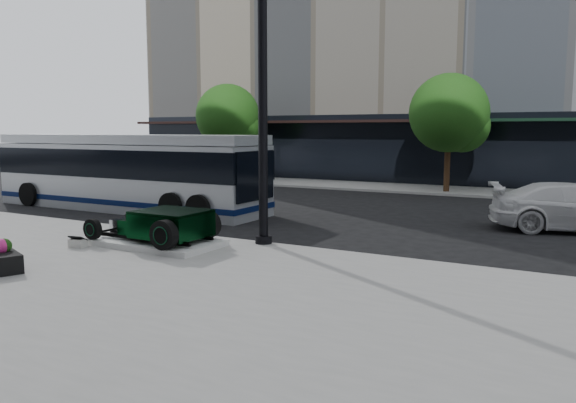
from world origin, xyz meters
The scene contains 8 objects.
ground centered at (0.00, 0.00, 0.00)m, with size 120.00×120.00×0.00m, color black.
sidewalk_far centered at (0.00, 14.00, 0.06)m, with size 70.00×4.00×0.12m, color gray.
street_trees centered at (1.15, 13.07, 3.77)m, with size 29.80×3.80×5.70m.
display_plinth centered at (-2.47, -3.78, 0.20)m, with size 3.40×1.80×0.15m, color silver.
hot_rod centered at (-2.14, -3.78, 0.70)m, with size 3.22×2.00×0.81m.
info_plaque centered at (-4.04, -4.95, 0.24)m, with size 0.45×0.38×0.31m.
lamppost centered at (-0.15, -2.20, 3.84)m, with size 0.44×0.44×8.05m.
transit_bus centered at (-8.75, 1.48, 1.49)m, with size 12.12×2.88×2.92m.
Camera 1 is at (7.55, -14.65, 3.11)m, focal length 35.00 mm.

